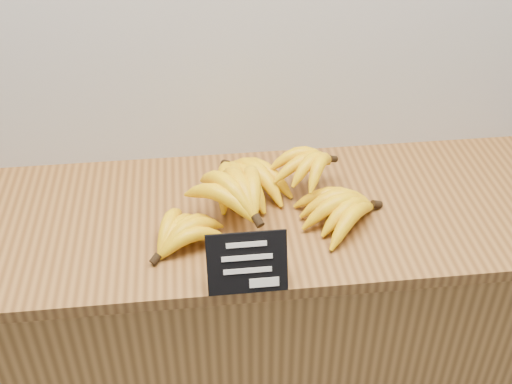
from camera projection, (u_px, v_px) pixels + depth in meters
name	position (u px, v px, depth m)	size (l,w,h in m)	color
counter	(254.00, 344.00, 1.81)	(1.36, 0.50, 0.90)	#A27034
counter_top	(254.00, 215.00, 1.53)	(1.55, 0.54, 0.03)	brown
chalkboard_sign	(247.00, 263.00, 1.28)	(0.16, 0.01, 0.13)	black
banana_pile	(262.00, 195.00, 1.48)	(0.57, 0.36, 0.13)	yellow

